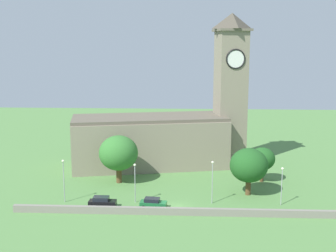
% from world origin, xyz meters
% --- Properties ---
extents(ground_plane, '(200.00, 200.00, 0.00)m').
position_xyz_m(ground_plane, '(0.00, 15.00, 0.00)').
color(ground_plane, '#517F42').
extents(church, '(39.90, 19.52, 33.48)m').
position_xyz_m(church, '(-2.73, 26.18, 8.07)').
color(church, gray).
rests_on(church, ground).
extents(quay_barrier, '(52.10, 0.70, 1.18)m').
position_xyz_m(quay_barrier, '(0.00, -3.26, 0.59)').
color(quay_barrier, gray).
rests_on(quay_barrier, ground).
extents(car_black, '(4.54, 2.06, 1.86)m').
position_xyz_m(car_black, '(-12.17, -0.61, 0.94)').
color(car_black, black).
rests_on(car_black, ground).
extents(car_green, '(4.52, 2.47, 1.68)m').
position_xyz_m(car_green, '(-3.73, -0.41, 0.85)').
color(car_green, '#1E6B38').
rests_on(car_green, ground).
extents(streetlamp_west_end, '(0.44, 0.44, 7.49)m').
position_xyz_m(streetlamp_west_end, '(-19.11, 1.52, 4.95)').
color(streetlamp_west_end, '#9EA0A5').
rests_on(streetlamp_west_end, ground).
extents(streetlamp_west_mid, '(0.44, 0.44, 6.85)m').
position_xyz_m(streetlamp_west_mid, '(-6.99, 1.98, 4.59)').
color(streetlamp_west_mid, '#9EA0A5').
rests_on(streetlamp_west_mid, ground).
extents(streetlamp_central, '(0.44, 0.44, 7.42)m').
position_xyz_m(streetlamp_central, '(6.11, 2.22, 4.91)').
color(streetlamp_central, '#9EA0A5').
rests_on(streetlamp_central, ground).
extents(streetlamp_east_mid, '(0.44, 0.44, 6.54)m').
position_xyz_m(streetlamp_east_mid, '(17.68, 2.01, 4.41)').
color(streetlamp_east_mid, '#9EA0A5').
rests_on(streetlamp_east_mid, ground).
extents(tree_by_tower, '(6.80, 6.80, 8.54)m').
position_xyz_m(tree_by_tower, '(12.81, 6.92, 5.44)').
color(tree_by_tower, brown).
rests_on(tree_by_tower, ground).
extents(tree_riverside_west, '(4.95, 4.95, 6.87)m').
position_xyz_m(tree_riverside_west, '(16.50, 14.82, 4.60)').
color(tree_riverside_west, brown).
rests_on(tree_riverside_west, ground).
extents(tree_riverside_east, '(7.58, 7.58, 9.39)m').
position_xyz_m(tree_riverside_east, '(-11.54, 12.73, 5.94)').
color(tree_riverside_east, brown).
rests_on(tree_riverside_east, ground).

